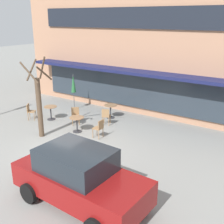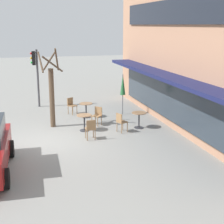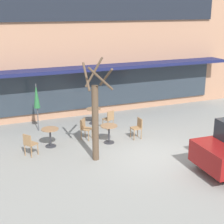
{
  "view_description": "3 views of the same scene",
  "coord_description": "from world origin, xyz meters",
  "px_view_note": "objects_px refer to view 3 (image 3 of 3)",
  "views": [
    {
      "loc": [
        7.43,
        -7.79,
        5.41
      ],
      "look_at": [
        0.48,
        2.62,
        1.14
      ],
      "focal_mm": 45.0,
      "sensor_mm": 36.0,
      "label": 1
    },
    {
      "loc": [
        13.9,
        -0.86,
        4.77
      ],
      "look_at": [
        0.59,
        2.78,
        1.26
      ],
      "focal_mm": 55.0,
      "sensor_mm": 36.0,
      "label": 2
    },
    {
      "loc": [
        -6.12,
        -10.45,
        5.4
      ],
      "look_at": [
        -0.72,
        2.55,
        1.12
      ],
      "focal_mm": 55.0,
      "sensor_mm": 36.0,
      "label": 3
    }
  ],
  "objects_px": {
    "cafe_table_near_wall": "(109,131)",
    "patio_umbrella_green_folded": "(36,96)",
    "cafe_chair_3": "(138,127)",
    "cafe_chair_1": "(109,118)",
    "cafe_table_streetside": "(94,113)",
    "cafe_chair_2": "(85,127)",
    "street_tree": "(96,117)",
    "cafe_table_by_tree": "(50,134)",
    "cafe_chair_0": "(29,143)"
  },
  "relations": [
    {
      "from": "cafe_chair_0",
      "to": "cafe_chair_3",
      "type": "bearing_deg",
      "value": 1.37
    },
    {
      "from": "cafe_table_near_wall",
      "to": "cafe_chair_3",
      "type": "distance_m",
      "value": 1.33
    },
    {
      "from": "street_tree",
      "to": "cafe_chair_2",
      "type": "bearing_deg",
      "value": 82.55
    },
    {
      "from": "patio_umbrella_green_folded",
      "to": "cafe_chair_0",
      "type": "height_order",
      "value": "patio_umbrella_green_folded"
    },
    {
      "from": "cafe_chair_3",
      "to": "cafe_table_near_wall",
      "type": "bearing_deg",
      "value": -179.24
    },
    {
      "from": "cafe_table_streetside",
      "to": "cafe_chair_1",
      "type": "distance_m",
      "value": 1.09
    },
    {
      "from": "cafe_table_near_wall",
      "to": "patio_umbrella_green_folded",
      "type": "xyz_separation_m",
      "value": [
        -2.43,
        2.6,
        1.11
      ]
    },
    {
      "from": "patio_umbrella_green_folded",
      "to": "cafe_table_by_tree",
      "type": "bearing_deg",
      "value": -87.37
    },
    {
      "from": "cafe_chair_2",
      "to": "cafe_chair_0",
      "type": "bearing_deg",
      "value": -160.38
    },
    {
      "from": "street_tree",
      "to": "cafe_table_near_wall",
      "type": "bearing_deg",
      "value": 51.72
    },
    {
      "from": "cafe_table_streetside",
      "to": "cafe_chair_3",
      "type": "bearing_deg",
      "value": -67.03
    },
    {
      "from": "cafe_chair_2",
      "to": "cafe_table_near_wall",
      "type": "bearing_deg",
      "value": -45.57
    },
    {
      "from": "cafe_table_near_wall",
      "to": "patio_umbrella_green_folded",
      "type": "relative_size",
      "value": 0.35
    },
    {
      "from": "street_tree",
      "to": "cafe_table_streetside",
      "type": "bearing_deg",
      "value": 71.64
    },
    {
      "from": "cafe_chair_3",
      "to": "cafe_chair_1",
      "type": "bearing_deg",
      "value": 114.0
    },
    {
      "from": "cafe_chair_3",
      "to": "street_tree",
      "type": "distance_m",
      "value": 2.98
    },
    {
      "from": "patio_umbrella_green_folded",
      "to": "cafe_chair_1",
      "type": "bearing_deg",
      "value": -18.46
    },
    {
      "from": "cafe_table_by_tree",
      "to": "cafe_chair_0",
      "type": "bearing_deg",
      "value": -145.79
    },
    {
      "from": "cafe_table_by_tree",
      "to": "cafe_chair_2",
      "type": "relative_size",
      "value": 0.85
    },
    {
      "from": "cafe_chair_2",
      "to": "street_tree",
      "type": "bearing_deg",
      "value": -97.45
    },
    {
      "from": "cafe_table_near_wall",
      "to": "cafe_chair_2",
      "type": "relative_size",
      "value": 0.85
    },
    {
      "from": "street_tree",
      "to": "cafe_chair_1",
      "type": "bearing_deg",
      "value": 59.68
    },
    {
      "from": "cafe_table_near_wall",
      "to": "cafe_chair_3",
      "type": "bearing_deg",
      "value": 0.76
    },
    {
      "from": "cafe_table_by_tree",
      "to": "patio_umbrella_green_folded",
      "type": "height_order",
      "value": "patio_umbrella_green_folded"
    },
    {
      "from": "street_tree",
      "to": "patio_umbrella_green_folded",
      "type": "bearing_deg",
      "value": 109.23
    },
    {
      "from": "cafe_chair_0",
      "to": "cafe_chair_3",
      "type": "distance_m",
      "value": 4.61
    },
    {
      "from": "cafe_table_by_tree",
      "to": "cafe_chair_0",
      "type": "distance_m",
      "value": 1.13
    },
    {
      "from": "cafe_chair_3",
      "to": "street_tree",
      "type": "relative_size",
      "value": 0.24
    },
    {
      "from": "cafe_table_by_tree",
      "to": "cafe_table_streetside",
      "type": "bearing_deg",
      "value": 38.35
    },
    {
      "from": "cafe_chair_0",
      "to": "street_tree",
      "type": "relative_size",
      "value": 0.24
    },
    {
      "from": "cafe_table_near_wall",
      "to": "street_tree",
      "type": "relative_size",
      "value": 0.2
    },
    {
      "from": "cafe_chair_3",
      "to": "cafe_table_by_tree",
      "type": "bearing_deg",
      "value": 171.87
    },
    {
      "from": "patio_umbrella_green_folded",
      "to": "cafe_chair_2",
      "type": "distance_m",
      "value": 2.68
    },
    {
      "from": "cafe_table_streetside",
      "to": "cafe_chair_1",
      "type": "relative_size",
      "value": 0.85
    },
    {
      "from": "cafe_chair_0",
      "to": "cafe_chair_3",
      "type": "height_order",
      "value": "same"
    },
    {
      "from": "cafe_chair_1",
      "to": "cafe_chair_3",
      "type": "xyz_separation_m",
      "value": [
        0.69,
        -1.55,
        0.0
      ]
    },
    {
      "from": "cafe_table_near_wall",
      "to": "cafe_table_by_tree",
      "type": "xyz_separation_m",
      "value": [
        -2.34,
        0.54,
        0.0
      ]
    },
    {
      "from": "cafe_table_by_tree",
      "to": "cafe_chair_1",
      "type": "relative_size",
      "value": 0.85
    },
    {
      "from": "cafe_table_streetside",
      "to": "cafe_chair_2",
      "type": "height_order",
      "value": "cafe_chair_2"
    },
    {
      "from": "street_tree",
      "to": "cafe_chair_0",
      "type": "bearing_deg",
      "value": 150.53
    },
    {
      "from": "cafe_table_near_wall",
      "to": "cafe_chair_0",
      "type": "height_order",
      "value": "cafe_chair_0"
    },
    {
      "from": "cafe_table_by_tree",
      "to": "cafe_chair_0",
      "type": "xyz_separation_m",
      "value": [
        -0.93,
        -0.63,
        0.01
      ]
    },
    {
      "from": "cafe_table_near_wall",
      "to": "patio_umbrella_green_folded",
      "type": "bearing_deg",
      "value": 133.16
    },
    {
      "from": "cafe_chair_3",
      "to": "street_tree",
      "type": "bearing_deg",
      "value": -150.38
    },
    {
      "from": "cafe_chair_1",
      "to": "cafe_chair_3",
      "type": "distance_m",
      "value": 1.7
    },
    {
      "from": "cafe_table_streetside",
      "to": "cafe_chair_1",
      "type": "bearing_deg",
      "value": -68.61
    },
    {
      "from": "cafe_chair_3",
      "to": "cafe_table_streetside",
      "type": "bearing_deg",
      "value": 112.97
    },
    {
      "from": "cafe_table_streetside",
      "to": "cafe_chair_3",
      "type": "xyz_separation_m",
      "value": [
        1.09,
        -2.57,
        0.01
      ]
    },
    {
      "from": "cafe_chair_2",
      "to": "street_tree",
      "type": "relative_size",
      "value": 0.24
    },
    {
      "from": "cafe_chair_1",
      "to": "cafe_chair_2",
      "type": "distance_m",
      "value": 1.62
    }
  ]
}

